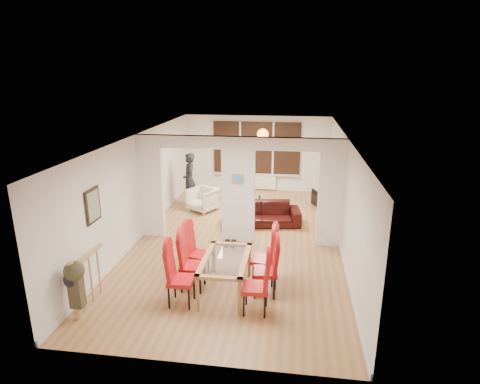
% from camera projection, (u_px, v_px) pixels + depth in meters
% --- Properties ---
extents(floor, '(5.00, 9.00, 0.01)m').
position_uv_depth(floor, '(238.00, 239.00, 10.08)').
color(floor, '#A37241').
rests_on(floor, ground).
extents(room_walls, '(5.00, 9.00, 2.60)m').
position_uv_depth(room_walls, '(238.00, 190.00, 9.70)').
color(room_walls, silver).
rests_on(room_walls, floor).
extents(divider_wall, '(5.00, 0.18, 2.60)m').
position_uv_depth(divider_wall, '(238.00, 190.00, 9.70)').
color(divider_wall, white).
rests_on(divider_wall, floor).
extents(bay_window_blinds, '(3.00, 0.08, 1.80)m').
position_uv_depth(bay_window_blinds, '(257.00, 148.00, 13.84)').
color(bay_window_blinds, black).
rests_on(bay_window_blinds, room_walls).
extents(radiator, '(1.40, 0.08, 0.50)m').
position_uv_depth(radiator, '(256.00, 182.00, 14.16)').
color(radiator, white).
rests_on(radiator, floor).
extents(pendant_light, '(0.36, 0.36, 0.36)m').
position_uv_depth(pendant_light, '(263.00, 134.00, 12.53)').
color(pendant_light, orange).
rests_on(pendant_light, room_walls).
extents(stair_newel, '(0.40, 1.20, 1.10)m').
position_uv_depth(stair_newel, '(89.00, 276.00, 7.18)').
color(stair_newel, tan).
rests_on(stair_newel, floor).
extents(wall_poster, '(0.04, 0.52, 0.67)m').
position_uv_depth(wall_poster, '(93.00, 205.00, 7.66)').
color(wall_poster, gray).
rests_on(wall_poster, room_walls).
extents(pillar_photo, '(0.30, 0.03, 0.25)m').
position_uv_depth(pillar_photo, '(238.00, 179.00, 9.52)').
color(pillar_photo, '#4C8CD8').
rests_on(pillar_photo, divider_wall).
extents(dining_table, '(0.84, 1.50, 0.70)m').
position_uv_depth(dining_table, '(225.00, 275.00, 7.60)').
color(dining_table, '#9E6C3A').
rests_on(dining_table, floor).
extents(dining_chair_la, '(0.47, 0.47, 1.12)m').
position_uv_depth(dining_chair_la, '(181.00, 276.00, 7.15)').
color(dining_chair_la, '#A71114').
rests_on(dining_chair_la, floor).
extents(dining_chair_lb, '(0.46, 0.46, 1.12)m').
position_uv_depth(dining_chair_lb, '(193.00, 262.00, 7.66)').
color(dining_chair_lb, '#A71114').
rests_on(dining_chair_lb, floor).
extents(dining_chair_lc, '(0.52, 0.52, 1.06)m').
position_uv_depth(dining_chair_lc, '(198.00, 251.00, 8.20)').
color(dining_chair_lc, '#A71114').
rests_on(dining_chair_lc, floor).
extents(dining_chair_ra, '(0.47, 0.47, 1.10)m').
position_uv_depth(dining_chair_ra, '(255.00, 283.00, 6.92)').
color(dining_chair_ra, '#A71114').
rests_on(dining_chair_ra, floor).
extents(dining_chair_rb, '(0.48, 0.48, 1.10)m').
position_uv_depth(dining_chair_rb, '(265.00, 268.00, 7.47)').
color(dining_chair_rb, '#A71114').
rests_on(dining_chair_rb, floor).
extents(dining_chair_rc, '(0.51, 0.51, 1.13)m').
position_uv_depth(dining_chair_rc, '(264.00, 256.00, 7.92)').
color(dining_chair_rc, '#A71114').
rests_on(dining_chair_rc, floor).
extents(sofa, '(2.20, 1.13, 0.61)m').
position_uv_depth(sofa, '(262.00, 214.00, 10.99)').
color(sofa, black).
rests_on(sofa, floor).
extents(armchair, '(1.03, 1.04, 0.70)m').
position_uv_depth(armchair, '(203.00, 199.00, 12.05)').
color(armchair, beige).
rests_on(armchair, floor).
extents(person, '(0.71, 0.59, 1.67)m').
position_uv_depth(person, '(189.00, 180.00, 12.34)').
color(person, black).
rests_on(person, floor).
extents(television, '(0.83, 0.44, 0.49)m').
position_uv_depth(television, '(315.00, 200.00, 12.34)').
color(television, black).
rests_on(television, floor).
extents(coffee_table, '(1.14, 0.79, 0.24)m').
position_uv_depth(coffee_table, '(265.00, 207.00, 12.11)').
color(coffee_table, black).
rests_on(coffee_table, floor).
extents(bottle, '(0.07, 0.07, 0.27)m').
position_uv_depth(bottle, '(259.00, 199.00, 12.01)').
color(bottle, '#143F19').
rests_on(bottle, coffee_table).
extents(bowl, '(0.22, 0.22, 0.05)m').
position_uv_depth(bowl, '(260.00, 201.00, 12.19)').
color(bowl, black).
rests_on(bowl, coffee_table).
extents(shoes, '(0.26, 0.28, 0.11)m').
position_uv_depth(shoes, '(230.00, 244.00, 9.70)').
color(shoes, black).
rests_on(shoes, floor).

